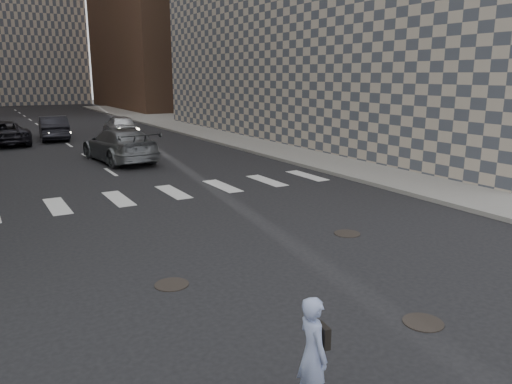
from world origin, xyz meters
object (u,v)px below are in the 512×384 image
traffic_car_e (53,128)px  traffic_car_d (120,126)px  traffic_car_c (2,133)px  skateboarder (313,353)px  traffic_car_b (120,145)px

traffic_car_e → traffic_car_d: bearing=177.8°
traffic_car_c → traffic_car_d: size_ratio=1.19×
skateboarder → traffic_car_d: skateboarder is taller
traffic_car_d → traffic_car_e: traffic_car_e is taller
skateboarder → traffic_car_b: (3.00, 20.00, -0.01)m
traffic_car_b → skateboarder: bearing=75.7°
traffic_car_c → traffic_car_e: bearing=-166.0°
skateboarder → traffic_car_e: size_ratio=0.34×
traffic_car_e → skateboarder: bearing=91.7°
traffic_car_b → traffic_car_d: size_ratio=1.28×
skateboarder → traffic_car_d: 30.61m
traffic_car_b → traffic_car_e: size_ratio=1.19×
traffic_car_d → traffic_car_c: bearing=8.5°
traffic_car_b → traffic_car_c: (-4.59, 9.42, -0.09)m
skateboarder → traffic_car_e: 30.60m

